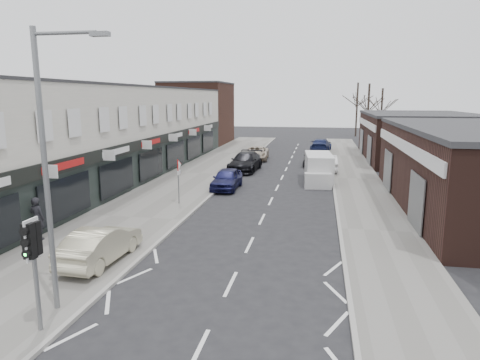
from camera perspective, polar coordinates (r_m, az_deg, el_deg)
The scene contains 21 objects.
ground at distance 13.31m, azimuth -3.09°, elevation -17.20°, with size 160.00×160.00×0.00m, color black.
pavement_left at distance 35.28m, azimuth -5.34°, elevation 0.82°, with size 5.50×64.00×0.12m, color slate.
pavement_right at distance 34.08m, azimuth 15.32°, elevation 0.11°, with size 3.50×64.00×0.12m, color slate.
shop_terrace_left at distance 35.03m, azimuth -17.33°, elevation 6.06°, with size 8.00×41.00×7.10m, color silver.
brick_block_far at distance 58.74m, azimuth -5.64°, elevation 8.75°, with size 8.00×10.00×8.00m, color #43251C.
right_unit_far at distance 46.57m, azimuth 22.62°, elevation 5.22°, with size 10.00×16.00×4.50m, color #331C17.
tree_far_a at distance 60.03m, azimuth 16.47°, elevation 4.57°, with size 3.60×3.60×8.00m, color #382D26, non-canonical shape.
tree_far_b at distance 66.25m, azimuth 18.12°, elevation 5.05°, with size 3.60×3.60×7.50m, color #382D26, non-canonical shape.
tree_far_c at distance 71.88m, azimuth 15.14°, elevation 5.64°, with size 3.60×3.60×8.50m, color #382D26, non-canonical shape.
traffic_light at distance 12.44m, azimuth -25.91°, elevation -8.27°, with size 0.28×0.60×3.10m.
street_lamp at distance 12.99m, azimuth -24.02°, elevation 2.68°, with size 2.23×0.22×8.00m.
warning_sign at distance 25.04m, azimuth -8.17°, elevation 1.52°, with size 0.12×0.80×2.70m.
white_van at distance 32.52m, azimuth 10.42°, elevation 1.47°, with size 2.24×5.50×2.09m.
sedan_on_pavement at distance 17.20m, azimuth -18.08°, elevation -8.16°, with size 1.43×4.11×1.36m, color #B7B092.
pedestrian at distance 20.73m, azimuth -25.43°, elevation -4.64°, with size 0.69×0.46×1.90m, color black.
parked_car_left_a at distance 29.52m, azimuth -1.79°, elevation 0.15°, with size 1.69×4.21×1.43m, color #151642.
parked_car_left_b at distance 36.80m, azimuth 0.72°, elevation 2.45°, with size 2.22×5.47×1.59m, color black.
parked_car_left_c at distance 43.43m, azimuth 2.25°, elevation 3.60°, with size 2.22×4.82×1.34m, color #B6A691.
parked_car_right_a at distance 37.22m, azimuth 11.50°, elevation 2.21°, with size 1.53×4.38×1.44m, color silver.
parked_car_right_b at distance 40.21m, azimuth 9.59°, elevation 2.86°, with size 1.60×3.98×1.36m, color black.
parked_car_right_c at distance 50.64m, azimuth 10.75°, elevation 4.58°, with size 2.14×5.26×1.53m, color #151C42.
Camera 1 is at (2.82, -11.38, 6.29)m, focal length 32.00 mm.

